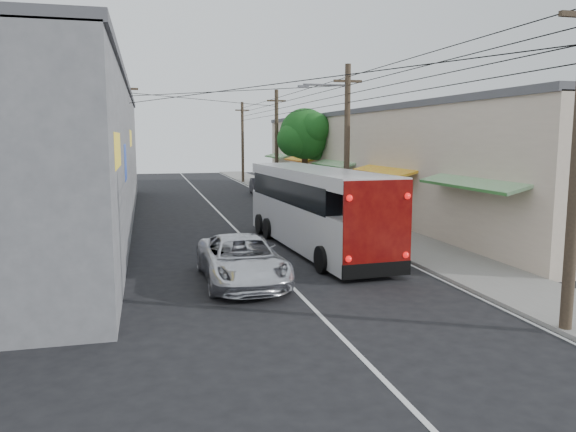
% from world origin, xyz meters
% --- Properties ---
extents(ground, '(120.00, 120.00, 0.00)m').
position_xyz_m(ground, '(0.00, 0.00, 0.00)').
color(ground, black).
rests_on(ground, ground).
extents(sidewalk, '(3.00, 80.00, 0.12)m').
position_xyz_m(sidewalk, '(6.50, 20.00, 0.06)').
color(sidewalk, slate).
rests_on(sidewalk, ground).
extents(building_right, '(7.09, 40.00, 6.25)m').
position_xyz_m(building_right, '(10.99, 22.00, 3.15)').
color(building_right, beige).
rests_on(building_right, ground).
extents(building_left, '(7.20, 36.00, 7.25)m').
position_xyz_m(building_left, '(-8.50, 18.00, 3.65)').
color(building_left, gray).
rests_on(building_left, ground).
extents(utility_poles, '(11.80, 45.28, 8.00)m').
position_xyz_m(utility_poles, '(3.13, 20.33, 4.13)').
color(utility_poles, '#473828').
rests_on(utility_poles, ground).
extents(street_tree, '(4.40, 4.00, 6.60)m').
position_xyz_m(street_tree, '(6.87, 26.02, 4.67)').
color(street_tree, '#3F2B19').
rests_on(street_tree, ground).
extents(coach_bus, '(3.17, 11.58, 3.30)m').
position_xyz_m(coach_bus, '(2.37, 9.10, 1.71)').
color(coach_bus, silver).
rests_on(coach_bus, ground).
extents(jeepney, '(2.47, 5.29, 1.47)m').
position_xyz_m(jeepney, '(-1.40, 4.44, 0.73)').
color(jeepney, silver).
rests_on(jeepney, ground).
extents(parked_suv, '(2.88, 6.17, 1.74)m').
position_xyz_m(parked_suv, '(3.80, 13.20, 0.87)').
color(parked_suv, '#A4A5AC').
rests_on(parked_suv, ground).
extents(parked_car_mid, '(1.72, 4.24, 1.44)m').
position_xyz_m(parked_car_mid, '(3.80, 20.10, 0.72)').
color(parked_car_mid, '#28272D').
rests_on(parked_car_mid, ground).
extents(parked_car_far, '(1.70, 4.06, 1.30)m').
position_xyz_m(parked_car_far, '(4.60, 31.37, 0.65)').
color(parked_car_far, black).
rests_on(parked_car_far, ground).
extents(pedestrian_near, '(0.62, 0.41, 1.66)m').
position_xyz_m(pedestrian_near, '(7.19, 13.32, 0.95)').
color(pedestrian_near, '#D77190').
rests_on(pedestrian_near, sidewalk).
extents(pedestrian_far, '(1.02, 0.90, 1.74)m').
position_xyz_m(pedestrian_far, '(6.40, 15.95, 0.99)').
color(pedestrian_far, '#8F9FD0').
rests_on(pedestrian_far, sidewalk).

